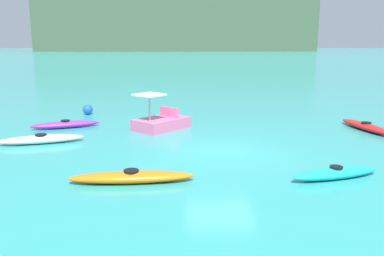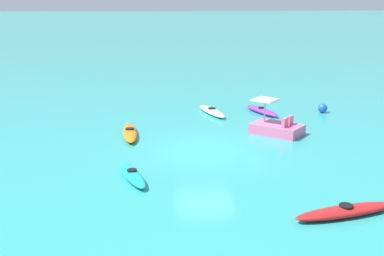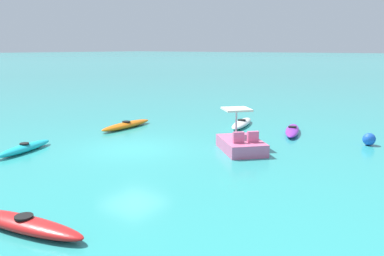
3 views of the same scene
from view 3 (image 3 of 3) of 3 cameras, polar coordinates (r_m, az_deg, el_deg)
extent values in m
plane|color=teal|center=(16.72, -8.68, -2.95)|extent=(600.00, 600.00, 0.00)
ellipsoid|color=orange|center=(20.93, -9.57, 0.43)|extent=(3.54, 0.88, 0.32)
cylinder|color=black|center=(20.90, -9.58, 0.93)|extent=(0.45, 0.45, 0.05)
ellipsoid|color=#19B7C6|center=(17.35, -23.25, -2.71)|extent=(2.89, 1.39, 0.32)
cylinder|color=black|center=(17.31, -23.30, -2.11)|extent=(0.46, 0.46, 0.05)
ellipsoid|color=purple|center=(19.92, 14.43, -0.35)|extent=(3.11, 1.65, 0.32)
cylinder|color=black|center=(19.88, 14.46, 0.17)|extent=(0.52, 0.52, 0.05)
ellipsoid|color=red|center=(10.13, -23.27, -12.76)|extent=(1.38, 3.53, 0.32)
cylinder|color=black|center=(10.06, -23.36, -11.80)|extent=(0.50, 0.50, 0.05)
ellipsoid|color=white|center=(21.28, 7.26, 0.68)|extent=(3.28, 1.54, 0.32)
cylinder|color=black|center=(21.25, 7.28, 1.17)|extent=(0.54, 0.54, 0.05)
cube|color=pink|center=(16.15, 7.17, -2.52)|extent=(2.71, 2.79, 0.50)
cube|color=pink|center=(15.44, 6.80, -1.38)|extent=(0.44, 0.41, 0.44)
cube|color=pink|center=(15.64, 8.89, -1.27)|extent=(0.44, 0.41, 0.44)
cylinder|color=#B2B2B7|center=(16.63, 6.48, 0.73)|extent=(0.08, 0.08, 1.10)
cube|color=silver|center=(16.53, 6.53, 2.74)|extent=(1.55, 1.55, 0.08)
sphere|color=blue|center=(18.65, 24.45, -1.49)|extent=(0.55, 0.55, 0.55)
camera|label=1|loc=(28.76, -27.41, 9.73)|focal=37.95mm
camera|label=2|loc=(16.62, -84.93, 8.73)|focal=44.17mm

